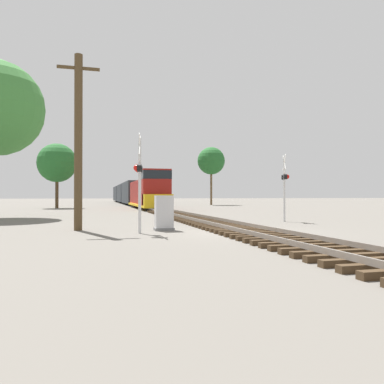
{
  "coord_description": "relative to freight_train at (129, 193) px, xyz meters",
  "views": [
    {
      "loc": [
        -5.86,
        -14.41,
        1.51
      ],
      "look_at": [
        1.15,
        12.74,
        1.79
      ],
      "focal_mm": 35.0,
      "sensor_mm": 36.0,
      "label": 1
    }
  ],
  "objects": [
    {
      "name": "tree_deep_background",
      "position": [
        12.46,
        -9.73,
        5.28
      ],
      "size": [
        4.48,
        4.48,
        9.47
      ],
      "color": "brown",
      "rests_on": "ground"
    },
    {
      "name": "ground_plane",
      "position": [
        0.0,
        -53.67,
        -1.92
      ],
      "size": [
        400.0,
        400.0,
        0.0
      ],
      "primitive_type": "plane",
      "color": "#666059"
    },
    {
      "name": "rail_track_bed",
      "position": [
        0.0,
        -53.67,
        -1.79
      ],
      "size": [
        2.6,
        160.0,
        0.31
      ],
      "color": "#42301E",
      "rests_on": "ground"
    },
    {
      "name": "utility_pole",
      "position": [
        -6.59,
        -51.11,
        2.01
      ],
      "size": [
        1.8,
        0.35,
        7.68
      ],
      "color": "#4C3A23",
      "rests_on": "ground"
    },
    {
      "name": "crossing_signal_far",
      "position": [
        4.81,
        -48.38,
        0.44
      ],
      "size": [
        0.58,
        1.0,
        3.92
      ],
      "rotation": [
        0.0,
        0.0,
        1.24
      ],
      "color": "silver",
      "rests_on": "ground"
    },
    {
      "name": "freight_train",
      "position": [
        0.0,
        0.0,
        0.0
      ],
      "size": [
        2.86,
        66.09,
        4.17
      ],
      "color": "maroon",
      "rests_on": "ground"
    },
    {
      "name": "crossing_signal_near",
      "position": [
        -4.17,
        -53.04,
        0.46
      ],
      "size": [
        0.46,
        1.01,
        3.98
      ],
      "rotation": [
        0.0,
        0.0,
        -1.73
      ],
      "color": "silver",
      "rests_on": "ground"
    },
    {
      "name": "relay_cabinet",
      "position": [
        -2.97,
        -52.02,
        -1.17
      ],
      "size": [
        0.84,
        0.62,
        1.52
      ],
      "color": "slate",
      "rests_on": "ground"
    },
    {
      "name": "tree_mid_background",
      "position": [
        -10.43,
        -19.83,
        3.59
      ],
      "size": [
        4.73,
        4.73,
        7.89
      ],
      "color": "#473521",
      "rests_on": "ground"
    }
  ]
}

